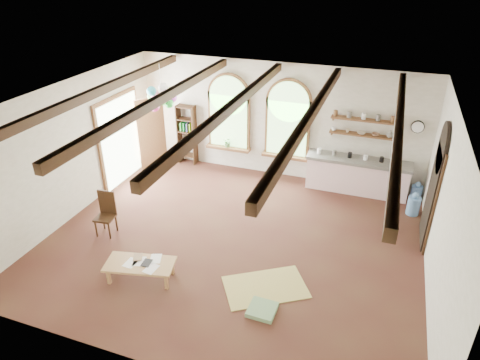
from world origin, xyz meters
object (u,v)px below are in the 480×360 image
at_px(kitchen_counter, 357,175).
at_px(side_chair, 106,222).
at_px(coffee_table, 140,265).
at_px(balloon_cluster, 162,97).

bearing_deg(kitchen_counter, side_chair, -142.62).
distance_m(coffee_table, balloon_cluster, 4.84).
height_order(kitchen_counter, coffee_table, kitchen_counter).
xyz_separation_m(coffee_table, balloon_cluster, (-1.60, 4.10, 2.00)).
bearing_deg(side_chair, coffee_table, -35.40).
height_order(coffee_table, side_chair, side_chair).
bearing_deg(coffee_table, kitchen_counter, 54.61).
height_order(kitchen_counter, balloon_cluster, balloon_cluster).
height_order(kitchen_counter, side_chair, side_chair).
bearing_deg(side_chair, kitchen_counter, 37.38).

